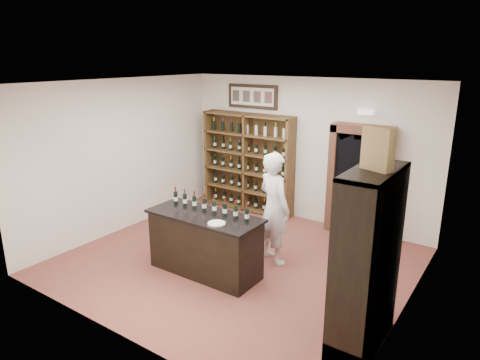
{
  "coord_description": "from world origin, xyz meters",
  "views": [
    {
      "loc": [
        3.84,
        -5.47,
        3.4
      ],
      "look_at": [
        -0.14,
        0.3,
        1.36
      ],
      "focal_mm": 32.0,
      "sensor_mm": 36.0,
      "label": 1
    }
  ],
  "objects_px": {
    "tasting_counter": "(205,244)",
    "side_cabinet": "(367,288)",
    "wine_crate": "(378,148)",
    "counter_bottle_0": "(176,198)",
    "wine_shelf": "(249,162)",
    "shopkeeper": "(274,208)"
  },
  "relations": [
    {
      "from": "tasting_counter",
      "to": "side_cabinet",
      "type": "height_order",
      "value": "side_cabinet"
    },
    {
      "from": "wine_shelf",
      "to": "counter_bottle_0",
      "type": "distance_m",
      "value": 2.83
    },
    {
      "from": "shopkeeper",
      "to": "side_cabinet",
      "type": "bearing_deg",
      "value": 170.46
    },
    {
      "from": "shopkeeper",
      "to": "wine_crate",
      "type": "distance_m",
      "value": 2.81
    },
    {
      "from": "tasting_counter",
      "to": "counter_bottle_0",
      "type": "bearing_deg",
      "value": 169.95
    },
    {
      "from": "tasting_counter",
      "to": "counter_bottle_0",
      "type": "relative_size",
      "value": 6.27
    },
    {
      "from": "wine_crate",
      "to": "side_cabinet",
      "type": "bearing_deg",
      "value": 55.1
    },
    {
      "from": "tasting_counter",
      "to": "side_cabinet",
      "type": "relative_size",
      "value": 0.85
    },
    {
      "from": "wine_crate",
      "to": "wine_shelf",
      "type": "bearing_deg",
      "value": 158.14
    },
    {
      "from": "wine_crate",
      "to": "shopkeeper",
      "type": "bearing_deg",
      "value": 165.85
    },
    {
      "from": "counter_bottle_0",
      "to": "wine_shelf",
      "type": "bearing_deg",
      "value": 97.71
    },
    {
      "from": "wine_shelf",
      "to": "shopkeeper",
      "type": "relative_size",
      "value": 1.15
    },
    {
      "from": "wine_shelf",
      "to": "side_cabinet",
      "type": "xyz_separation_m",
      "value": [
        3.82,
        -3.23,
        -0.35
      ]
    },
    {
      "from": "counter_bottle_0",
      "to": "side_cabinet",
      "type": "bearing_deg",
      "value": -7.08
    },
    {
      "from": "counter_bottle_0",
      "to": "wine_crate",
      "type": "xyz_separation_m",
      "value": [
        3.43,
        -0.44,
        1.33
      ]
    },
    {
      "from": "wine_shelf",
      "to": "tasting_counter",
      "type": "bearing_deg",
      "value": -69.44
    },
    {
      "from": "counter_bottle_0",
      "to": "shopkeeper",
      "type": "xyz_separation_m",
      "value": [
        1.42,
        0.85,
        -0.15
      ]
    },
    {
      "from": "side_cabinet",
      "to": "shopkeeper",
      "type": "height_order",
      "value": "side_cabinet"
    },
    {
      "from": "tasting_counter",
      "to": "counter_bottle_0",
      "type": "distance_m",
      "value": 0.95
    },
    {
      "from": "wine_shelf",
      "to": "side_cabinet",
      "type": "bearing_deg",
      "value": -40.21
    },
    {
      "from": "tasting_counter",
      "to": "wine_crate",
      "type": "bearing_deg",
      "value": -6.62
    },
    {
      "from": "wine_shelf",
      "to": "side_cabinet",
      "type": "distance_m",
      "value": 5.02
    }
  ]
}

